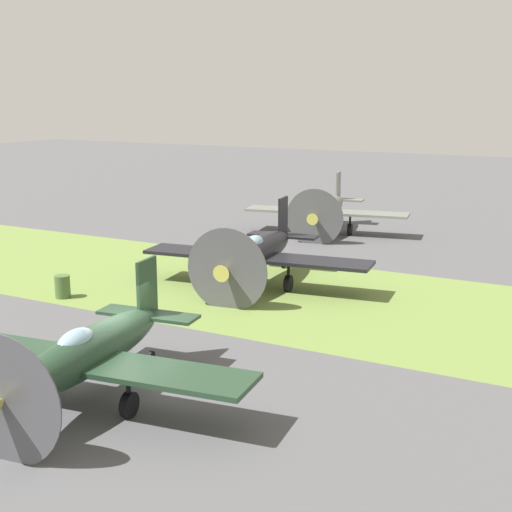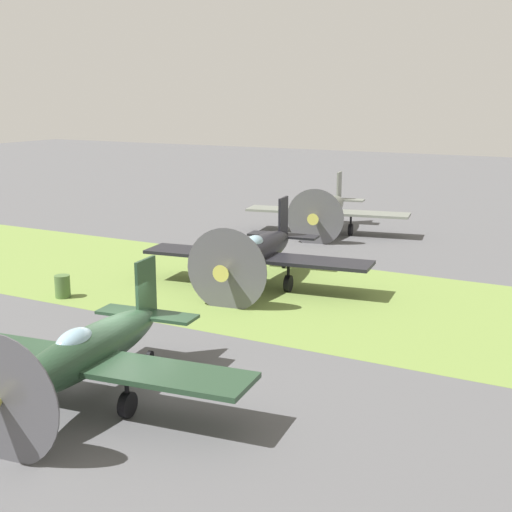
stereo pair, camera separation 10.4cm
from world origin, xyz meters
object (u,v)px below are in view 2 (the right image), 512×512
Objects in this scene: airplane_wingman at (258,252)px; airplane_trail at (328,209)px; fuel_drum at (63,286)px; airplane_lead at (86,352)px.

airplane_wingman is 12.36m from airplane_trail.
fuel_drum is at bearing 33.30° from airplane_wingman.
fuel_drum is (5.96, 5.19, -1.00)m from airplane_wingman.
airplane_trail is (3.62, -24.44, 0.01)m from airplane_lead.
airplane_wingman reaches higher than airplane_lead.
airplane_lead is 10.40× the size of fuel_drum.
airplane_wingman is at bearing -138.94° from fuel_drum.
airplane_trail is at bearing -102.77° from fuel_drum.
airplane_lead is at bearing 87.69° from airplane_trail.
airplane_trail is at bearing -88.36° from airplane_wingman.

